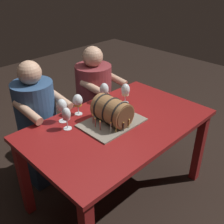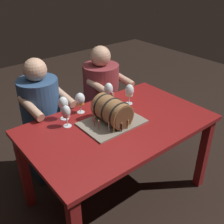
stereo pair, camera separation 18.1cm
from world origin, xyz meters
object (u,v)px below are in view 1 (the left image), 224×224
(wine_glass_rose, at_px, (66,115))
(wine_glass_empty, at_px, (62,106))
(barrel_cake, at_px, (112,112))
(wine_glass_amber, at_px, (78,101))
(person_seated_left, at_px, (38,128))
(wine_glass_white, at_px, (125,90))
(wine_glass_red, at_px, (104,90))
(dining_table, at_px, (119,134))
(person_seated_right, at_px, (95,104))

(wine_glass_rose, bearing_deg, wine_glass_empty, 70.01)
(barrel_cake, height_order, wine_glass_empty, barrel_cake)
(wine_glass_amber, distance_m, person_seated_left, 0.51)
(wine_glass_amber, xyz_separation_m, person_seated_left, (-0.20, 0.35, -0.32))
(wine_glass_amber, relative_size, wine_glass_white, 0.96)
(wine_glass_rose, bearing_deg, wine_glass_red, 14.24)
(dining_table, height_order, wine_glass_rose, wine_glass_rose)
(barrel_cake, xyz_separation_m, wine_glass_white, (0.33, 0.16, 0.02))
(wine_glass_rose, relative_size, wine_glass_amber, 1.00)
(wine_glass_red, xyz_separation_m, wine_glass_white, (0.11, -0.15, 0.01))
(person_seated_left, bearing_deg, wine_glass_amber, -59.74)
(barrel_cake, xyz_separation_m, wine_glass_rose, (-0.29, 0.18, 0.02))
(dining_table, height_order, person_seated_left, person_seated_left)
(dining_table, height_order, wine_glass_white, wine_glass_white)
(wine_glass_white, bearing_deg, person_seated_right, 83.47)
(barrel_cake, relative_size, person_seated_left, 0.40)
(wine_glass_rose, height_order, wine_glass_empty, wine_glass_empty)
(wine_glass_red, height_order, wine_glass_empty, wine_glass_empty)
(wine_glass_empty, xyz_separation_m, person_seated_right, (0.63, 0.35, -0.34))
(wine_glass_amber, bearing_deg, wine_glass_rose, -149.59)
(dining_table, xyz_separation_m, wine_glass_rose, (-0.34, 0.21, 0.23))
(dining_table, relative_size, wine_glass_amber, 8.20)
(wine_glass_red, bearing_deg, wine_glass_empty, -178.08)
(wine_glass_red, height_order, person_seated_right, person_seated_right)
(barrel_cake, distance_m, wine_glass_red, 0.38)
(barrel_cake, height_order, wine_glass_amber, barrel_cake)
(wine_glass_empty, bearing_deg, wine_glass_amber, 1.49)
(wine_glass_white, xyz_separation_m, person_seated_left, (-0.62, 0.48, -0.33))
(barrel_cake, distance_m, wine_glass_empty, 0.39)
(wine_glass_empty, relative_size, person_seated_left, 0.16)
(person_seated_left, bearing_deg, wine_glass_empty, -82.92)
(dining_table, distance_m, person_seated_right, 0.76)
(barrel_cake, bearing_deg, wine_glass_white, 26.27)
(wine_glass_amber, xyz_separation_m, person_seated_right, (0.47, 0.35, -0.33))
(barrel_cake, bearing_deg, wine_glass_amber, 107.54)
(wine_glass_red, bearing_deg, person_seated_left, 146.69)
(wine_glass_amber, height_order, person_seated_right, person_seated_right)
(wine_glass_amber, height_order, wine_glass_white, wine_glass_white)
(wine_glass_amber, xyz_separation_m, wine_glass_empty, (-0.16, -0.00, 0.02))
(barrel_cake, distance_m, person_seated_left, 0.77)
(wine_glass_white, height_order, person_seated_left, person_seated_left)
(wine_glass_rose, xyz_separation_m, wine_glass_red, (0.51, 0.13, -0.00))
(wine_glass_rose, distance_m, person_seated_right, 0.88)
(wine_glass_rose, distance_m, wine_glass_amber, 0.23)
(wine_glass_red, bearing_deg, person_seated_right, 63.22)
(wine_glass_amber, height_order, person_seated_left, person_seated_left)
(wine_glass_rose, bearing_deg, person_seated_right, 34.44)
(wine_glass_red, distance_m, person_seated_left, 0.69)
(person_seated_left, relative_size, person_seated_right, 1.02)
(dining_table, distance_m, wine_glass_amber, 0.42)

